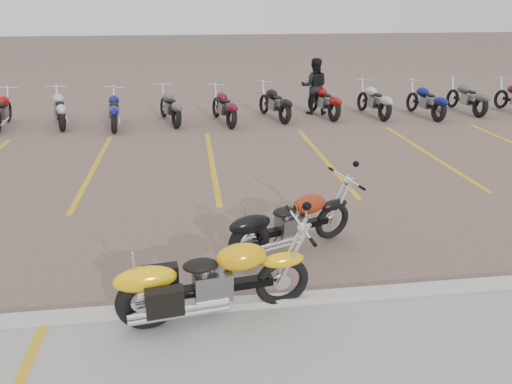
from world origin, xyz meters
TOP-DOWN VIEW (x-y plane):
  - ground at (0.00, 0.00)m, footprint 100.00×100.00m
  - curb at (0.00, -2.00)m, footprint 60.00×0.18m
  - parking_stripes at (0.00, 4.00)m, footprint 38.00×5.50m
  - yellow_cruiser at (-0.32, -2.14)m, footprint 2.34×0.50m
  - flame_cruiser at (0.92, -0.57)m, footprint 2.04×0.90m
  - person_b at (3.68, 8.99)m, footprint 1.02×0.87m
  - bg_bike_row at (2.20, 8.23)m, footprint 20.80×2.08m

SIDE VIEW (x-z plane):
  - ground at x=0.00m, z-range 0.00..0.00m
  - parking_stripes at x=0.00m, z-range 0.00..0.01m
  - curb at x=0.00m, z-range 0.00..0.12m
  - flame_cruiser at x=0.92m, z-range 0.00..0.88m
  - yellow_cruiser at x=-0.32m, z-range 0.00..0.96m
  - bg_bike_row at x=2.20m, z-range 0.00..1.10m
  - person_b at x=3.68m, z-range 0.00..1.83m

